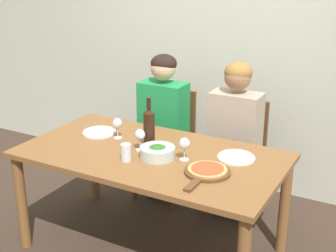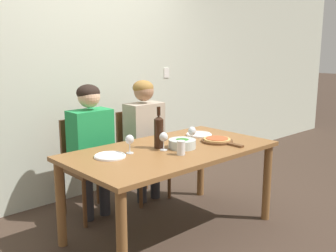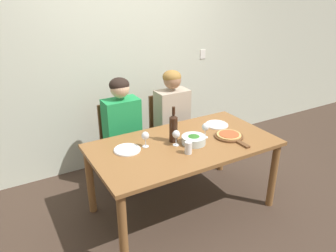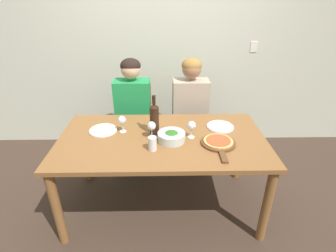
{
  "view_description": "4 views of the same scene",
  "coord_description": "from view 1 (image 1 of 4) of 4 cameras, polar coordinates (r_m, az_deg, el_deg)",
  "views": [
    {
      "loc": [
        1.47,
        -2.45,
        1.95
      ],
      "look_at": [
        0.07,
        0.11,
        0.9
      ],
      "focal_mm": 50.0,
      "sensor_mm": 36.0,
      "label": 1
    },
    {
      "loc": [
        -2.15,
        -2.31,
        1.58
      ],
      "look_at": [
        0.03,
        0.07,
        0.92
      ],
      "focal_mm": 42.0,
      "sensor_mm": 36.0,
      "label": 2
    },
    {
      "loc": [
        -1.51,
        -2.32,
        2.12
      ],
      "look_at": [
        -0.09,
        0.14,
        0.88
      ],
      "focal_mm": 35.0,
      "sensor_mm": 36.0,
      "label": 3
    },
    {
      "loc": [
        0.02,
        -1.92,
        1.84
      ],
      "look_at": [
        0.05,
        -0.01,
        0.85
      ],
      "focal_mm": 28.0,
      "sensor_mm": 36.0,
      "label": 4
    }
  ],
  "objects": [
    {
      "name": "wine_glass_centre",
      "position": [
        3.11,
        -3.42,
        -1.18
      ],
      "size": [
        0.07,
        0.07,
        0.15
      ],
      "color": "silver",
      "rests_on": "dining_table"
    },
    {
      "name": "dining_table",
      "position": [
        3.14,
        -2.05,
        -4.81
      ],
      "size": [
        1.74,
        0.94,
        0.74
      ],
      "color": "brown",
      "rests_on": "ground"
    },
    {
      "name": "ground_plane",
      "position": [
        3.46,
        -1.92,
        -14.61
      ],
      "size": [
        40.0,
        40.0,
        0.0
      ],
      "primitive_type": "plane",
      "color": "#3D2D23"
    },
    {
      "name": "chair_left",
      "position": [
        4.0,
        0.08,
        -1.5
      ],
      "size": [
        0.42,
        0.42,
        0.91
      ],
      "color": "brown",
      "rests_on": "ground"
    },
    {
      "name": "water_tumbler",
      "position": [
        2.97,
        -5.15,
        -3.24
      ],
      "size": [
        0.07,
        0.07,
        0.11
      ],
      "color": "silver",
      "rests_on": "dining_table"
    },
    {
      "name": "dinner_plate_right",
      "position": [
        3.04,
        8.31,
        -3.78
      ],
      "size": [
        0.24,
        0.24,
        0.02
      ],
      "color": "white",
      "rests_on": "dining_table"
    },
    {
      "name": "person_man",
      "position": [
        3.58,
        8.11,
        -0.05
      ],
      "size": [
        0.47,
        0.51,
        1.24
      ],
      "color": "#28282D",
      "rests_on": "ground"
    },
    {
      "name": "back_wall",
      "position": [
        4.07,
        7.36,
        11.09
      ],
      "size": [
        10.0,
        0.06,
        2.7
      ],
      "color": "beige",
      "rests_on": "ground"
    },
    {
      "name": "pizza_on_board",
      "position": [
        2.81,
        4.75,
        -5.53
      ],
      "size": [
        0.28,
        0.42,
        0.04
      ],
      "color": "brown",
      "rests_on": "dining_table"
    },
    {
      "name": "chair_right",
      "position": [
        3.77,
        8.52,
        -3.15
      ],
      "size": [
        0.42,
        0.42,
        0.91
      ],
      "color": "brown",
      "rests_on": "ground"
    },
    {
      "name": "dinner_plate_left",
      "position": [
        3.47,
        -8.39,
        -0.74
      ],
      "size": [
        0.24,
        0.24,
        0.02
      ],
      "color": "white",
      "rests_on": "dining_table"
    },
    {
      "name": "person_woman",
      "position": [
        3.83,
        -0.7,
        1.48
      ],
      "size": [
        0.47,
        0.51,
        1.24
      ],
      "color": "#28282D",
      "rests_on": "ground"
    },
    {
      "name": "wine_glass_left",
      "position": [
        3.33,
        -6.19,
        0.19
      ],
      "size": [
        0.07,
        0.07,
        0.15
      ],
      "color": "silver",
      "rests_on": "dining_table"
    },
    {
      "name": "wine_glass_right",
      "position": [
        2.95,
        2.0,
        -2.31
      ],
      "size": [
        0.07,
        0.07,
        0.15
      ],
      "color": "silver",
      "rests_on": "dining_table"
    },
    {
      "name": "broccoli_bowl",
      "position": [
        3.01,
        -1.29,
        -3.21
      ],
      "size": [
        0.23,
        0.23,
        0.08
      ],
      "color": "silver",
      "rests_on": "dining_table"
    },
    {
      "name": "wine_bottle",
      "position": [
        3.15,
        -2.32,
        -0.11
      ],
      "size": [
        0.08,
        0.08,
        0.35
      ],
      "color": "black",
      "rests_on": "dining_table"
    }
  ]
}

